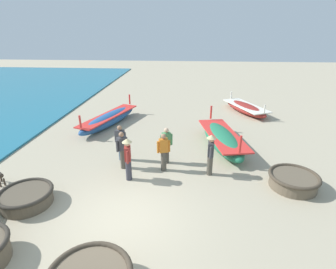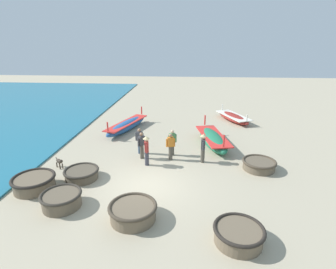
{
  "view_description": "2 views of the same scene",
  "coord_description": "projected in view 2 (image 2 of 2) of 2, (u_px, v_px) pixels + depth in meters",
  "views": [
    {
      "loc": [
        1.84,
        -6.15,
        5.31
      ],
      "look_at": [
        1.05,
        4.18,
        1.07
      ],
      "focal_mm": 28.0,
      "sensor_mm": 36.0,
      "label": 1
    },
    {
      "loc": [
        1.87,
        -10.57,
        6.38
      ],
      "look_at": [
        0.71,
        4.5,
        0.98
      ],
      "focal_mm": 28.0,
      "sensor_mm": 36.0,
      "label": 2
    }
  ],
  "objects": [
    {
      "name": "fisherman_with_hat",
      "position": [
        142.0,
        145.0,
        14.85
      ],
      "size": [
        0.39,
        0.41,
        1.57
      ],
      "color": "#4C473D",
      "rests_on": "ground"
    },
    {
      "name": "coracle_nearest",
      "position": [
        82.0,
        173.0,
        12.8
      ],
      "size": [
        1.7,
        1.7,
        0.51
      ],
      "color": "brown",
      "rests_on": "ground"
    },
    {
      "name": "fisherman_standing_left",
      "position": [
        140.0,
        140.0,
        15.53
      ],
      "size": [
        0.52,
        0.29,
        1.57
      ],
      "color": "#2D425B",
      "rests_on": "ground"
    },
    {
      "name": "fisherman_by_coracle",
      "position": [
        171.0,
        146.0,
        14.67
      ],
      "size": [
        0.51,
        0.31,
        1.57
      ],
      "color": "#4C473D",
      "rests_on": "ground"
    },
    {
      "name": "coracle_beside_post",
      "position": [
        239.0,
        234.0,
        8.72
      ],
      "size": [
        1.73,
        1.73,
        0.59
      ],
      "color": "brown",
      "rests_on": "ground"
    },
    {
      "name": "long_boat_blue_hull",
      "position": [
        213.0,
        139.0,
        16.89
      ],
      "size": [
        2.14,
        4.71,
        1.44
      ],
      "color": "#237551",
      "rests_on": "ground"
    },
    {
      "name": "coracle_weathered",
      "position": [
        34.0,
        182.0,
        11.86
      ],
      "size": [
        1.91,
        1.91,
        0.64
      ],
      "color": "brown",
      "rests_on": "ground"
    },
    {
      "name": "dog",
      "position": [
        59.0,
        162.0,
        13.84
      ],
      "size": [
        0.57,
        0.48,
        0.55
      ],
      "color": "#3D3328",
      "rests_on": "ground"
    },
    {
      "name": "fisherman_crouching",
      "position": [
        147.0,
        149.0,
        13.98
      ],
      "size": [
        0.36,
        0.52,
        1.67
      ],
      "color": "#383842",
      "rests_on": "ground"
    },
    {
      "name": "long_boat_ochre_hull",
      "position": [
        233.0,
        117.0,
        22.13
      ],
      "size": [
        2.76,
        4.21,
        1.02
      ],
      "color": "maroon",
      "rests_on": "ground"
    },
    {
      "name": "long_boat_white_hull",
      "position": [
        127.0,
        125.0,
        19.76
      ],
      "size": [
        2.56,
        5.2,
        1.3
      ],
      "color": "#285693",
      "rests_on": "ground"
    },
    {
      "name": "coracle_front_right",
      "position": [
        259.0,
        164.0,
        13.74
      ],
      "size": [
        1.75,
        1.75,
        0.51
      ],
      "color": "brown",
      "rests_on": "ground"
    },
    {
      "name": "ground_plane",
      "position": [
        146.0,
        186.0,
        12.2
      ],
      "size": [
        80.0,
        80.0,
        0.0
      ],
      "primitive_type": "plane",
      "color": "tan"
    },
    {
      "name": "coracle_far_right",
      "position": [
        61.0,
        199.0,
        10.59
      ],
      "size": [
        1.65,
        1.65,
        0.63
      ],
      "color": "brown",
      "rests_on": "ground"
    },
    {
      "name": "fisherman_standing_right",
      "position": [
        172.0,
        142.0,
        15.27
      ],
      "size": [
        0.49,
        0.34,
        1.57
      ],
      "color": "#4C473D",
      "rests_on": "ground"
    },
    {
      "name": "fisherman_hauling",
      "position": [
        203.0,
        146.0,
        14.32
      ],
      "size": [
        0.36,
        0.53,
        1.67
      ],
      "color": "#4C473D",
      "rests_on": "ground"
    },
    {
      "name": "coracle_far_left",
      "position": [
        133.0,
        211.0,
        9.84
      ],
      "size": [
        1.85,
        1.85,
        0.63
      ],
      "color": "brown",
      "rests_on": "ground"
    }
  ]
}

